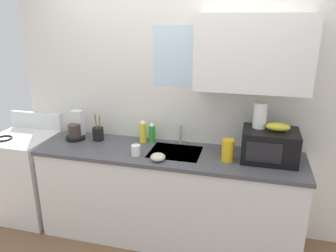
{
  "coord_description": "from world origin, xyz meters",
  "views": [
    {
      "loc": [
        0.7,
        -2.68,
        2.09
      ],
      "look_at": [
        0.0,
        0.0,
        1.15
      ],
      "focal_mm": 35.32,
      "sensor_mm": 36.0,
      "label": 1
    }
  ],
  "objects_px": {
    "small_bowl": "(158,157)",
    "microwave": "(270,145)",
    "paper_towel_roll": "(260,115)",
    "coffee_maker": "(76,128)",
    "banana_bunch": "(278,127)",
    "stove_range": "(27,176)",
    "mug_white": "(136,150)",
    "cereal_canister": "(228,150)",
    "utensil_crock": "(98,133)",
    "dish_soap_bottle_green": "(152,133)",
    "dish_soap_bottle_yellow": "(143,131)"
  },
  "relations": [
    {
      "from": "small_bowl",
      "to": "microwave",
      "type": "bearing_deg",
      "value": 15.21
    },
    {
      "from": "microwave",
      "to": "small_bowl",
      "type": "xyz_separation_m",
      "value": [
        -0.91,
        -0.25,
        -0.1
      ]
    },
    {
      "from": "paper_towel_roll",
      "to": "coffee_maker",
      "type": "relative_size",
      "value": 0.79
    },
    {
      "from": "microwave",
      "to": "banana_bunch",
      "type": "distance_m",
      "value": 0.18
    },
    {
      "from": "stove_range",
      "to": "mug_white",
      "type": "bearing_deg",
      "value": -6.3
    },
    {
      "from": "cereal_canister",
      "to": "mug_white",
      "type": "height_order",
      "value": "cereal_canister"
    },
    {
      "from": "microwave",
      "to": "coffee_maker",
      "type": "relative_size",
      "value": 1.64
    },
    {
      "from": "banana_bunch",
      "to": "paper_towel_roll",
      "type": "height_order",
      "value": "paper_towel_roll"
    },
    {
      "from": "paper_towel_roll",
      "to": "utensil_crock",
      "type": "distance_m",
      "value": 1.55
    },
    {
      "from": "mug_white",
      "to": "small_bowl",
      "type": "xyz_separation_m",
      "value": [
        0.22,
        -0.06,
        -0.02
      ]
    },
    {
      "from": "banana_bunch",
      "to": "utensil_crock",
      "type": "bearing_deg",
      "value": 177.61
    },
    {
      "from": "coffee_maker",
      "to": "small_bowl",
      "type": "bearing_deg",
      "value": -18.17
    },
    {
      "from": "small_bowl",
      "to": "cereal_canister",
      "type": "bearing_deg",
      "value": 14.65
    },
    {
      "from": "microwave",
      "to": "paper_towel_roll",
      "type": "relative_size",
      "value": 2.09
    },
    {
      "from": "stove_range",
      "to": "small_bowl",
      "type": "relative_size",
      "value": 8.31
    },
    {
      "from": "stove_range",
      "to": "coffee_maker",
      "type": "height_order",
      "value": "coffee_maker"
    },
    {
      "from": "mug_white",
      "to": "utensil_crock",
      "type": "distance_m",
      "value": 0.55
    },
    {
      "from": "banana_bunch",
      "to": "mug_white",
      "type": "xyz_separation_m",
      "value": [
        -1.18,
        -0.19,
        -0.26
      ]
    },
    {
      "from": "stove_range",
      "to": "cereal_canister",
      "type": "distance_m",
      "value": 2.16
    },
    {
      "from": "stove_range",
      "to": "banana_bunch",
      "type": "xyz_separation_m",
      "value": [
        2.48,
        0.05,
        0.75
      ]
    },
    {
      "from": "cereal_canister",
      "to": "small_bowl",
      "type": "height_order",
      "value": "cereal_canister"
    },
    {
      "from": "dish_soap_bottle_green",
      "to": "cereal_canister",
      "type": "xyz_separation_m",
      "value": [
        0.75,
        -0.26,
        0.0
      ]
    },
    {
      "from": "paper_towel_roll",
      "to": "mug_white",
      "type": "bearing_deg",
      "value": -166.93
    },
    {
      "from": "paper_towel_roll",
      "to": "cereal_canister",
      "type": "height_order",
      "value": "paper_towel_roll"
    },
    {
      "from": "stove_range",
      "to": "utensil_crock",
      "type": "xyz_separation_m",
      "value": [
        0.81,
        0.12,
        0.51
      ]
    },
    {
      "from": "stove_range",
      "to": "microwave",
      "type": "relative_size",
      "value": 2.35
    },
    {
      "from": "microwave",
      "to": "dish_soap_bottle_yellow",
      "type": "bearing_deg",
      "value": 173.51
    },
    {
      "from": "dish_soap_bottle_yellow",
      "to": "cereal_canister",
      "type": "xyz_separation_m",
      "value": [
        0.83,
        -0.23,
        -0.01
      ]
    },
    {
      "from": "coffee_maker",
      "to": "small_bowl",
      "type": "xyz_separation_m",
      "value": [
        0.94,
        -0.31,
        -0.07
      ]
    },
    {
      "from": "coffee_maker",
      "to": "cereal_canister",
      "type": "xyz_separation_m",
      "value": [
        1.51,
        -0.16,
        -0.01
      ]
    },
    {
      "from": "utensil_crock",
      "to": "cereal_canister",
      "type": "bearing_deg",
      "value": -7.54
    },
    {
      "from": "stove_range",
      "to": "dish_soap_bottle_yellow",
      "type": "bearing_deg",
      "value": 8.06
    },
    {
      "from": "stove_range",
      "to": "dish_soap_bottle_green",
      "type": "relative_size",
      "value": 5.33
    },
    {
      "from": "paper_towel_roll",
      "to": "utensil_crock",
      "type": "xyz_separation_m",
      "value": [
        -1.52,
        0.02,
        -0.31
      ]
    },
    {
      "from": "microwave",
      "to": "banana_bunch",
      "type": "relative_size",
      "value": 2.3
    },
    {
      "from": "banana_bunch",
      "to": "utensil_crock",
      "type": "height_order",
      "value": "banana_bunch"
    },
    {
      "from": "dish_soap_bottle_yellow",
      "to": "mug_white",
      "type": "bearing_deg",
      "value": -82.86
    },
    {
      "from": "banana_bunch",
      "to": "utensil_crock",
      "type": "distance_m",
      "value": 1.69
    },
    {
      "from": "stove_range",
      "to": "microwave",
      "type": "bearing_deg",
      "value": 1.06
    },
    {
      "from": "microwave",
      "to": "cereal_canister",
      "type": "xyz_separation_m",
      "value": [
        -0.34,
        -0.1,
        -0.04
      ]
    },
    {
      "from": "dish_soap_bottle_green",
      "to": "dish_soap_bottle_yellow",
      "type": "height_order",
      "value": "dish_soap_bottle_yellow"
    },
    {
      "from": "cereal_canister",
      "to": "small_bowl",
      "type": "distance_m",
      "value": 0.6
    },
    {
      "from": "banana_bunch",
      "to": "dish_soap_bottle_green",
      "type": "height_order",
      "value": "banana_bunch"
    },
    {
      "from": "paper_towel_roll",
      "to": "mug_white",
      "type": "xyz_separation_m",
      "value": [
        -1.03,
        -0.24,
        -0.33
      ]
    },
    {
      "from": "small_bowl",
      "to": "banana_bunch",
      "type": "bearing_deg",
      "value": 14.54
    },
    {
      "from": "cereal_canister",
      "to": "utensil_crock",
      "type": "bearing_deg",
      "value": 172.46
    },
    {
      "from": "dish_soap_bottle_green",
      "to": "dish_soap_bottle_yellow",
      "type": "bearing_deg",
      "value": -161.67
    },
    {
      "from": "microwave",
      "to": "mug_white",
      "type": "xyz_separation_m",
      "value": [
        -1.13,
        -0.19,
        -0.09
      ]
    },
    {
      "from": "microwave",
      "to": "dish_soap_bottle_green",
      "type": "distance_m",
      "value": 1.11
    },
    {
      "from": "paper_towel_roll",
      "to": "dish_soap_bottle_green",
      "type": "bearing_deg",
      "value": 173.77
    }
  ]
}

